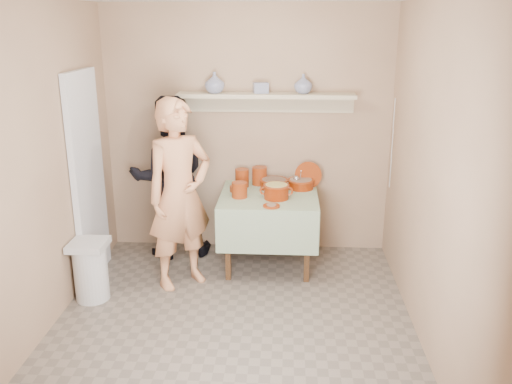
# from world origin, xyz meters

# --- Properties ---
(ground) EXTENTS (3.50, 3.50, 0.00)m
(ground) POSITION_xyz_m (0.00, 0.00, 0.00)
(ground) COLOR #706458
(ground) RESTS_ON ground
(tile_panel) EXTENTS (0.06, 0.70, 2.00)m
(tile_panel) POSITION_xyz_m (-1.46, 0.95, 1.00)
(tile_panel) COLOR silver
(tile_panel) RESTS_ON ground
(plate_stack_a) EXTENTS (0.14, 0.14, 0.19)m
(plate_stack_a) POSITION_xyz_m (-0.04, 1.52, 0.86)
(plate_stack_a) COLOR maroon
(plate_stack_a) RESTS_ON serving_table
(plate_stack_b) EXTENTS (0.16, 0.16, 0.19)m
(plate_stack_b) POSITION_xyz_m (0.14, 1.61, 0.86)
(plate_stack_b) COLOR maroon
(plate_stack_b) RESTS_ON serving_table
(bowl_stack) EXTENTS (0.15, 0.15, 0.15)m
(bowl_stack) POSITION_xyz_m (-0.04, 1.16, 0.84)
(bowl_stack) COLOR maroon
(bowl_stack) RESTS_ON serving_table
(empty_bowl) EXTENTS (0.18, 0.18, 0.05)m
(empty_bowl) POSITION_xyz_m (-0.07, 1.36, 0.79)
(empty_bowl) COLOR maroon
(empty_bowl) RESTS_ON serving_table
(propped_lid) EXTENTS (0.29, 0.13, 0.27)m
(propped_lid) POSITION_xyz_m (0.65, 1.58, 0.88)
(propped_lid) COLOR maroon
(propped_lid) RESTS_ON serving_table
(vase_right) EXTENTS (0.21, 0.21, 0.19)m
(vase_right) POSITION_xyz_m (0.57, 1.64, 1.82)
(vase_right) COLOR navy
(vase_right) RESTS_ON wall_shelf
(vase_left) EXTENTS (0.28, 0.28, 0.21)m
(vase_left) POSITION_xyz_m (-0.32, 1.61, 1.82)
(vase_left) COLOR navy
(vase_left) RESTS_ON wall_shelf
(ceramic_box) EXTENTS (0.17, 0.14, 0.11)m
(ceramic_box) POSITION_xyz_m (0.15, 1.63, 1.77)
(ceramic_box) COLOR navy
(ceramic_box) RESTS_ON wall_shelf
(person_cook) EXTENTS (0.77, 0.74, 1.79)m
(person_cook) POSITION_xyz_m (-0.56, 0.81, 0.89)
(person_cook) COLOR tan
(person_cook) RESTS_ON ground
(person_helper) EXTENTS (0.98, 0.85, 1.71)m
(person_helper) POSITION_xyz_m (-0.80, 1.49, 0.85)
(person_helper) COLOR black
(person_helper) RESTS_ON ground
(room_shell) EXTENTS (3.04, 3.54, 2.62)m
(room_shell) POSITION_xyz_m (0.00, 0.00, 1.61)
(room_shell) COLOR tan
(room_shell) RESTS_ON ground
(serving_table) EXTENTS (0.97, 0.97, 0.76)m
(serving_table) POSITION_xyz_m (0.25, 1.28, 0.64)
(serving_table) COLOR #4C2D16
(serving_table) RESTS_ON ground
(cazuela_meat_a) EXTENTS (0.30, 0.30, 0.10)m
(cazuela_meat_a) POSITION_xyz_m (0.29, 1.48, 0.82)
(cazuela_meat_a) COLOR #681501
(cazuela_meat_a) RESTS_ON serving_table
(cazuela_meat_b) EXTENTS (0.28, 0.28, 0.10)m
(cazuela_meat_b) POSITION_xyz_m (0.57, 1.49, 0.82)
(cazuela_meat_b) COLOR #681501
(cazuela_meat_b) RESTS_ON serving_table
(ladle) EXTENTS (0.08, 0.26, 0.19)m
(ladle) POSITION_xyz_m (0.53, 1.47, 0.87)
(ladle) COLOR silver
(ladle) RESTS_ON cazuela_meat_b
(cazuela_rice) EXTENTS (0.33, 0.25, 0.14)m
(cazuela_rice) POSITION_xyz_m (0.33, 1.14, 0.85)
(cazuela_rice) COLOR #681501
(cazuela_rice) RESTS_ON serving_table
(front_plate) EXTENTS (0.16, 0.16, 0.03)m
(front_plate) POSITION_xyz_m (0.29, 0.89, 0.77)
(front_plate) COLOR maroon
(front_plate) RESTS_ON serving_table
(wall_shelf) EXTENTS (1.80, 0.25, 0.21)m
(wall_shelf) POSITION_xyz_m (0.20, 1.65, 1.67)
(wall_shelf) COLOR #C1B18F
(wall_shelf) RESTS_ON room_shell
(trash_bin) EXTENTS (0.32, 0.32, 0.56)m
(trash_bin) POSITION_xyz_m (-1.32, 0.44, 0.28)
(trash_bin) COLOR silver
(trash_bin) RESTS_ON ground
(electrical_cord) EXTENTS (0.01, 0.05, 0.90)m
(electrical_cord) POSITION_xyz_m (1.47, 1.48, 1.25)
(electrical_cord) COLOR silver
(electrical_cord) RESTS_ON wall_shelf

